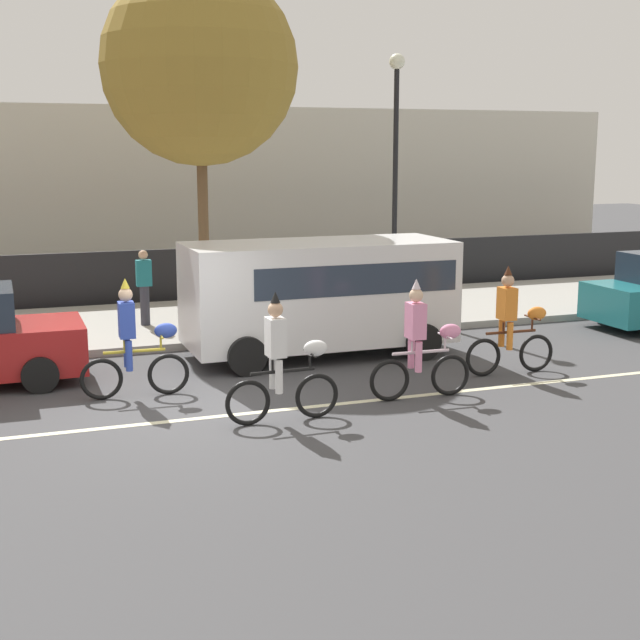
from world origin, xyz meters
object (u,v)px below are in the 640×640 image
object	(u,v)px
parade_cyclist_pink	(422,346)
parade_cyclist_orange	(512,327)
parade_cyclist_cobalt	(135,345)
parked_van_white	(323,289)
parade_cyclist_zebra	(283,365)
pedestrian_onlooker	(144,285)
street_lamp_post	(396,144)

from	to	relation	value
parade_cyclist_pink	parade_cyclist_orange	distance (m)	2.34
parade_cyclist_cobalt	parked_van_white	distance (m)	4.18
parade_cyclist_zebra	parade_cyclist_orange	xyz separation A→B (m)	(4.59, 1.29, 0.00)
parked_van_white	pedestrian_onlooker	bearing A→B (deg)	129.75
parade_cyclist_zebra	parked_van_white	xyz separation A→B (m)	(1.98, 3.75, 0.44)
parade_cyclist_cobalt	street_lamp_post	distance (m)	9.15
parade_cyclist_pink	street_lamp_post	xyz separation A→B (m)	(2.63, 6.79, 3.15)
parade_cyclist_cobalt	parade_cyclist_pink	distance (m)	4.52
street_lamp_post	pedestrian_onlooker	distance (m)	6.60
parked_van_white	street_lamp_post	xyz separation A→B (m)	(3.07, 3.46, 2.71)
parade_cyclist_zebra	street_lamp_post	bearing A→B (deg)	55.02
parade_cyclist_zebra	parked_van_white	distance (m)	4.26
parade_cyclist_zebra	pedestrian_onlooker	xyz separation A→B (m)	(-0.85, 7.15, 0.17)
parade_cyclist_pink	parked_van_white	world-z (taller)	parked_van_white
pedestrian_onlooker	parade_cyclist_cobalt	bearing A→B (deg)	-100.68
parade_cyclist_orange	parked_van_white	distance (m)	3.62
parade_cyclist_cobalt	pedestrian_onlooker	world-z (taller)	parade_cyclist_cobalt
street_lamp_post	parked_van_white	bearing A→B (deg)	-131.58
parade_cyclist_cobalt	parade_cyclist_orange	size ratio (longest dim) A/B	1.00
parade_cyclist_pink	street_lamp_post	distance (m)	7.93
street_lamp_post	parade_cyclist_cobalt	bearing A→B (deg)	-142.94
parade_cyclist_orange	parked_van_white	bearing A→B (deg)	136.69
parade_cyclist_pink	pedestrian_onlooker	distance (m)	7.47
parade_cyclist_orange	pedestrian_onlooker	size ratio (longest dim) A/B	1.19
parade_cyclist_orange	parked_van_white	size ratio (longest dim) A/B	0.38
parade_cyclist_cobalt	parade_cyclist_zebra	distance (m)	2.72
parade_cyclist_orange	street_lamp_post	xyz separation A→B (m)	(0.46, 5.92, 3.15)
parade_cyclist_cobalt	parade_cyclist_pink	size ratio (longest dim) A/B	1.00
parade_cyclist_pink	parked_van_white	bearing A→B (deg)	97.50
street_lamp_post	pedestrian_onlooker	bearing A→B (deg)	-179.32
pedestrian_onlooker	parade_cyclist_zebra	bearing A→B (deg)	-83.25
street_lamp_post	pedestrian_onlooker	xyz separation A→B (m)	(-5.89, -0.07, -2.97)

